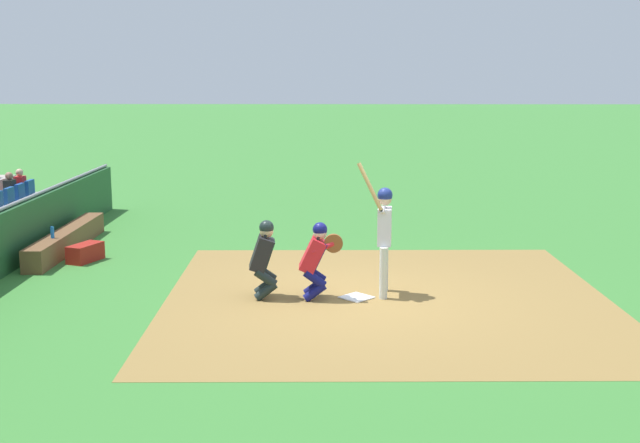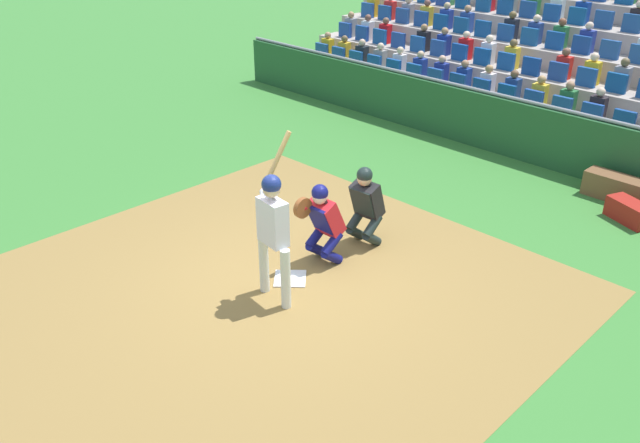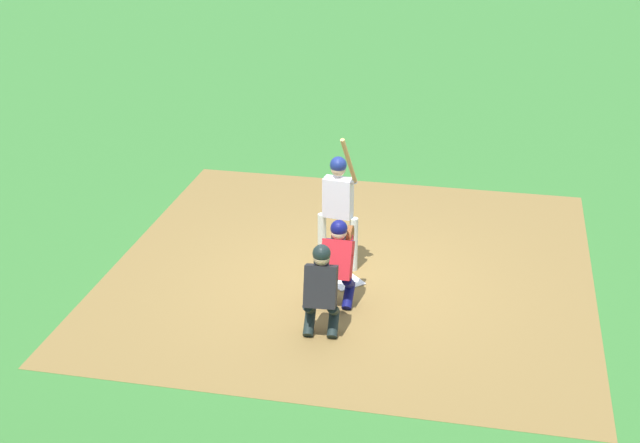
{
  "view_description": "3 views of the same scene",
  "coord_description": "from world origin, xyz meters",
  "px_view_note": "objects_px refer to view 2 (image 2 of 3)",
  "views": [
    {
      "loc": [
        12.67,
        -0.44,
        3.65
      ],
      "look_at": [
        0.08,
        -0.6,
        1.29
      ],
      "focal_mm": 45.06,
      "sensor_mm": 36.0,
      "label": 1
    },
    {
      "loc": [
        -5.87,
        5.08,
        4.91
      ],
      "look_at": [
        -0.29,
        -0.3,
        0.92
      ],
      "focal_mm": 36.48,
      "sensor_mm": 36.0,
      "label": 2
    },
    {
      "loc": [
        2.27,
        -11.55,
        6.22
      ],
      "look_at": [
        -0.33,
        -0.25,
        1.07
      ],
      "focal_mm": 50.34,
      "sensor_mm": 36.0,
      "label": 3
    }
  ],
  "objects_px": {
    "catcher_crouching": "(322,219)",
    "equipment_duffel_bag": "(630,212)",
    "home_plate_umpire": "(365,202)",
    "home_plate_marker": "(290,278)",
    "batter_at_plate": "(273,224)"
  },
  "relations": [
    {
      "from": "catcher_crouching",
      "to": "home_plate_umpire",
      "type": "height_order",
      "value": "home_plate_umpire"
    },
    {
      "from": "catcher_crouching",
      "to": "home_plate_umpire",
      "type": "relative_size",
      "value": 0.98
    },
    {
      "from": "batter_at_plate",
      "to": "equipment_duffel_bag",
      "type": "bearing_deg",
      "value": -112.31
    },
    {
      "from": "home_plate_marker",
      "to": "equipment_duffel_bag",
      "type": "bearing_deg",
      "value": -115.91
    },
    {
      "from": "catcher_crouching",
      "to": "batter_at_plate",
      "type": "bearing_deg",
      "value": 102.08
    },
    {
      "from": "home_plate_marker",
      "to": "batter_at_plate",
      "type": "relative_size",
      "value": 0.2
    },
    {
      "from": "home_plate_marker",
      "to": "batter_at_plate",
      "type": "height_order",
      "value": "batter_at_plate"
    },
    {
      "from": "home_plate_marker",
      "to": "batter_at_plate",
      "type": "xyz_separation_m",
      "value": [
        -0.21,
        0.45,
        1.1
      ]
    },
    {
      "from": "catcher_crouching",
      "to": "equipment_duffel_bag",
      "type": "bearing_deg",
      "value": -119.32
    },
    {
      "from": "home_plate_umpire",
      "to": "catcher_crouching",
      "type": "bearing_deg",
      "value": 86.51
    },
    {
      "from": "catcher_crouching",
      "to": "home_plate_umpire",
      "type": "distance_m",
      "value": 0.85
    },
    {
      "from": "batter_at_plate",
      "to": "home_plate_umpire",
      "type": "distance_m",
      "value": 2.01
    },
    {
      "from": "catcher_crouching",
      "to": "equipment_duffel_bag",
      "type": "xyz_separation_m",
      "value": [
        -2.56,
        -4.56,
        -0.54
      ]
    },
    {
      "from": "home_plate_marker",
      "to": "equipment_duffel_bag",
      "type": "distance_m",
      "value": 5.8
    },
    {
      "from": "home_plate_umpire",
      "to": "equipment_duffel_bag",
      "type": "relative_size",
      "value": 1.73
    }
  ]
}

